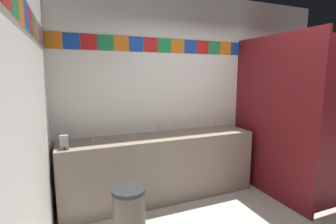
% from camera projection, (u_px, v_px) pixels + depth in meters
% --- Properties ---
extents(wall_back, '(4.33, 0.09, 2.89)m').
position_uv_depth(wall_back, '(200.00, 92.00, 3.84)').
color(wall_back, white).
rests_on(wall_back, ground_plane).
extents(wall_side, '(0.09, 3.31, 2.89)m').
position_uv_depth(wall_side, '(19.00, 120.00, 1.47)').
color(wall_side, white).
rests_on(wall_side, ground_plane).
extents(vanity_counter, '(2.66, 0.56, 0.89)m').
position_uv_depth(vanity_counter, '(161.00, 166.00, 3.41)').
color(vanity_counter, gray).
rests_on(vanity_counter, ground_plane).
extents(faucet_left, '(0.04, 0.10, 0.14)m').
position_uv_depth(faucet_left, '(93.00, 137.00, 3.09)').
color(faucet_left, silver).
rests_on(faucet_left, vanity_counter).
extents(faucet_center, '(0.04, 0.10, 0.14)m').
position_uv_depth(faucet_center, '(159.00, 131.00, 3.42)').
color(faucet_center, silver).
rests_on(faucet_center, vanity_counter).
extents(faucet_right, '(0.04, 0.10, 0.14)m').
position_uv_depth(faucet_right, '(213.00, 126.00, 3.75)').
color(faucet_right, silver).
rests_on(faucet_right, vanity_counter).
extents(soap_dispenser, '(0.09, 0.09, 0.16)m').
position_uv_depth(soap_dispenser, '(64.00, 142.00, 2.74)').
color(soap_dispenser, gray).
rests_on(soap_dispenser, vanity_counter).
extents(stall_divider, '(0.92, 1.50, 2.26)m').
position_uv_depth(stall_divider, '(295.00, 120.00, 3.24)').
color(stall_divider, maroon).
rests_on(stall_divider, ground_plane).
extents(toilet, '(0.39, 0.49, 0.74)m').
position_uv_depth(toilet, '(279.00, 160.00, 4.07)').
color(toilet, white).
rests_on(toilet, ground_plane).
extents(trash_bin, '(0.33, 0.33, 0.62)m').
position_uv_depth(trash_bin, '(129.00, 218.00, 2.44)').
color(trash_bin, brown).
rests_on(trash_bin, ground_plane).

